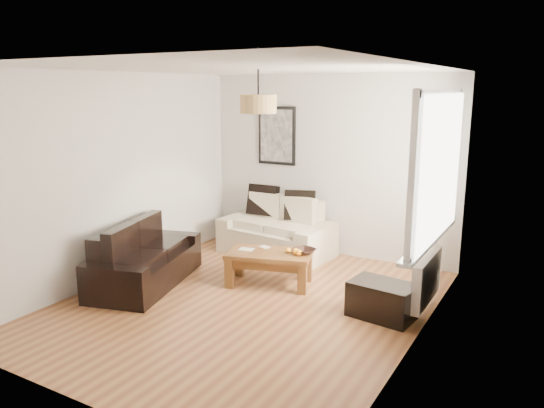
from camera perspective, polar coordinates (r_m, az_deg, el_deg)
The scene contains 21 objects.
floor at distance 6.06m, azimuth -2.88°, elevation -10.81°, with size 4.50×4.50×0.00m, color brown.
ceiling at distance 5.57m, azimuth -3.19°, elevation 14.56°, with size 3.80×4.50×0.00m, color white, non-canonical shape.
wall_back at distance 7.63m, azimuth 6.21°, elevation 4.16°, with size 3.80×0.04×2.60m, color silver, non-canonical shape.
wall_front at distance 4.03m, azimuth -20.72°, elevation -4.13°, with size 3.80×0.04×2.60m, color silver, non-canonical shape.
wall_left at distance 6.88m, azimuth -16.44°, elevation 2.81°, with size 0.04×4.50×2.60m, color silver, non-canonical shape.
wall_right at distance 4.93m, azimuth 15.85°, elevation -0.86°, with size 0.04×4.50×2.60m, color silver, non-canonical shape.
window_bay at distance 5.65m, azimuth 17.67°, elevation 3.79°, with size 0.14×1.90×1.60m, color white, non-canonical shape.
radiator at distance 5.95m, azimuth 16.51°, elevation -7.85°, with size 0.10×0.90×0.52m, color white.
poster at distance 7.94m, azimuth 0.53°, elevation 7.46°, with size 0.62×0.04×0.87m, color black, non-canonical shape.
pendant_shade at distance 5.83m, azimuth -1.50°, elevation 10.84°, with size 0.40×0.40×0.20m, color tan.
loveseat_cream at distance 7.67m, azimuth 0.49°, elevation -2.62°, with size 1.60×0.87×0.80m, color beige, non-canonical shape.
sofa_leather at distance 6.72m, azimuth -13.65°, elevation -5.53°, with size 1.66×0.81×0.72m, color black, non-canonical shape.
coffee_table at distance 6.55m, azimuth -0.29°, elevation -7.00°, with size 1.03×0.56×0.42m, color brown, non-canonical shape.
ottoman at distance 5.79m, azimuth 11.92°, elevation -10.19°, with size 0.67×0.43×0.38m, color black.
cushion_left at distance 7.92m, azimuth -1.00°, elevation 0.42°, with size 0.46×0.14×0.46m, color black.
cushion_right at distance 7.63m, azimuth 3.05°, elevation -0.15°, with size 0.44×0.14×0.44m, color black.
fruit_bowl at distance 6.42m, azimuth 3.54°, elevation -5.15°, with size 0.26×0.26×0.06m, color black.
orange_a at distance 6.37m, azimuth 2.62°, elevation -5.21°, with size 0.08×0.08×0.08m, color orange.
orange_b at distance 6.33m, azimuth 2.98°, elevation -5.34°, with size 0.07×0.07×0.07m, color orange.
orange_c at distance 6.41m, azimuth 1.79°, elevation -5.08°, with size 0.07×0.07×0.07m, color orange.
papers at distance 6.59m, azimuth -2.81°, elevation -4.95°, with size 0.18×0.13×0.01m, color silver.
Camera 1 is at (3.04, -4.67, 2.40)m, focal length 34.56 mm.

